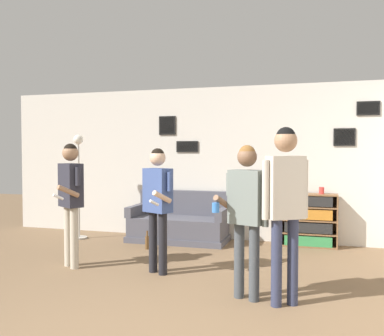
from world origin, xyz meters
name	(u,v)px	position (x,y,z in m)	size (l,w,h in m)	color
wall_back	(218,163)	(0.00, 4.48, 1.35)	(8.27, 0.08, 2.70)	beige
couch	(179,224)	(-0.59, 4.06, 0.29)	(1.70, 0.80, 0.85)	#4C4C56
bookshelf	(308,220)	(1.57, 4.26, 0.43)	(0.92, 0.30, 0.87)	brown
floor_lamp	(79,174)	(-2.37, 3.72, 1.16)	(0.28, 0.28, 1.86)	#ADA89E
person_player_foreground_left	(71,192)	(-1.45, 2.03, 1.02)	(0.43, 0.59, 1.67)	#B7AD99
person_player_foreground_center	(158,197)	(-0.23, 2.09, 0.98)	(0.46, 0.57, 1.60)	black
person_watcher_holding_cup	(247,205)	(1.01, 1.46, 1.00)	(0.57, 0.37, 1.63)	#3D4247
person_spectator_near_bookshelf	(285,195)	(1.41, 1.39, 1.13)	(0.44, 0.36, 1.81)	#2D334C
bottle_on_floor	(147,242)	(-0.88, 3.30, 0.11)	(0.07, 0.07, 0.29)	brown
drinking_cup	(322,191)	(1.78, 4.26, 0.92)	(0.08, 0.08, 0.11)	red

